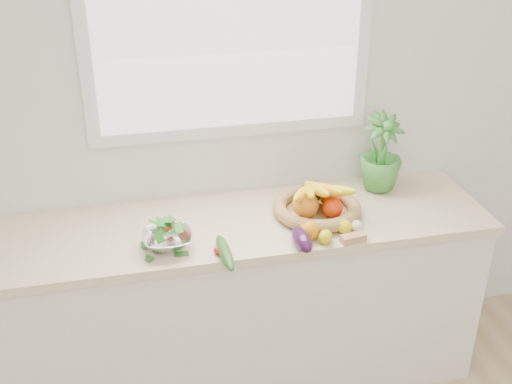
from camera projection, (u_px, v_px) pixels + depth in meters
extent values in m
cube|color=white|center=(230.00, 104.00, 2.95)|extent=(4.50, 0.02, 2.70)
cube|color=silver|center=(245.00, 304.00, 3.11)|extent=(2.20, 0.58, 0.86)
cube|color=beige|center=(244.00, 224.00, 2.90)|extent=(2.24, 0.62, 0.04)
cube|color=white|center=(229.00, 17.00, 2.75)|extent=(1.30, 0.03, 1.10)
cube|color=white|center=(230.00, 18.00, 2.73)|extent=(1.18, 0.01, 0.98)
sphere|color=orange|center=(309.00, 231.00, 2.74)|extent=(0.11, 0.11, 0.08)
ellipsoid|color=yellow|center=(311.00, 232.00, 2.75)|extent=(0.07, 0.08, 0.06)
ellipsoid|color=#D3C90B|center=(325.00, 237.00, 2.72)|extent=(0.09, 0.09, 0.06)
ellipsoid|color=yellow|center=(344.00, 226.00, 2.79)|extent=(0.08, 0.10, 0.06)
sphere|color=#AF260E|center=(168.00, 226.00, 2.77)|extent=(0.09, 0.09, 0.08)
cube|color=tan|center=(353.00, 238.00, 2.73)|extent=(0.11, 0.06, 0.03)
ellipsoid|color=white|center=(294.00, 218.00, 2.87)|extent=(0.06, 0.06, 0.05)
ellipsoid|color=white|center=(311.00, 212.00, 2.92)|extent=(0.06, 0.06, 0.05)
ellipsoid|color=white|center=(356.00, 226.00, 2.81)|extent=(0.07, 0.07, 0.05)
ellipsoid|color=#2D0D32|center=(302.00, 239.00, 2.68)|extent=(0.08, 0.19, 0.07)
ellipsoid|color=#1E5418|center=(225.00, 252.00, 2.61)|extent=(0.06, 0.28, 0.05)
sphere|color=red|center=(218.00, 251.00, 2.64)|extent=(0.04, 0.04, 0.03)
imported|color=#409134|center=(381.00, 152.00, 3.08)|extent=(0.26, 0.26, 0.37)
cylinder|color=tan|center=(317.00, 213.00, 2.94)|extent=(0.38, 0.38, 0.01)
torus|color=tan|center=(317.00, 208.00, 2.93)|extent=(0.45, 0.45, 0.06)
sphere|color=orange|center=(305.00, 205.00, 2.87)|extent=(0.13, 0.13, 0.12)
sphere|color=red|center=(332.00, 207.00, 2.88)|extent=(0.10, 0.10, 0.09)
sphere|color=orange|center=(329.00, 197.00, 2.97)|extent=(0.10, 0.10, 0.09)
ellipsoid|color=black|center=(311.00, 193.00, 2.97)|extent=(0.11, 0.11, 0.12)
ellipsoid|color=yellow|center=(302.00, 194.00, 2.87)|extent=(0.18, 0.25, 0.12)
ellipsoid|color=yellow|center=(309.00, 190.00, 2.87)|extent=(0.10, 0.27, 0.12)
ellipsoid|color=yellow|center=(316.00, 189.00, 2.87)|extent=(0.08, 0.27, 0.12)
ellipsoid|color=yellow|center=(323.00, 189.00, 2.89)|extent=(0.15, 0.27, 0.12)
ellipsoid|color=yellow|center=(330.00, 191.00, 2.89)|extent=(0.22, 0.23, 0.12)
cylinder|color=white|center=(168.00, 246.00, 2.69)|extent=(0.08, 0.08, 0.02)
imported|color=silver|center=(168.00, 239.00, 2.67)|extent=(0.21, 0.21, 0.05)
ellipsoid|color=#266419|center=(167.00, 231.00, 2.65)|extent=(0.16, 0.16, 0.06)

